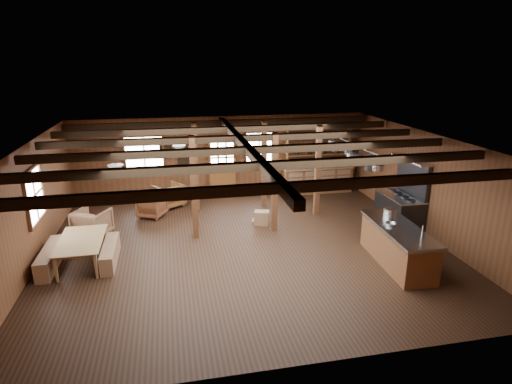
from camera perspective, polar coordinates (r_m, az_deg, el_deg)
room at (r=10.60m, az=-1.45°, el=-0.62°), size 10.04×9.04×2.84m
ceiling_joists at (r=10.44m, az=-1.67°, el=6.36°), size 9.80×8.82×0.18m
timber_posts at (r=12.65m, az=-0.81°, el=2.41°), size 3.95×2.35×2.80m
back_door at (r=14.97m, az=-4.48°, el=2.71°), size 1.02×0.08×2.15m
window_back_left at (r=14.73m, az=-14.67°, el=4.82°), size 1.32×0.06×1.32m
window_back_right at (r=15.02m, az=0.40°, el=5.64°), size 1.02×0.06×1.32m
window_left at (r=11.32m, az=-27.49°, el=-0.40°), size 0.14×1.24×1.32m
notice_boards at (r=14.69m, az=-10.38°, el=5.23°), size 1.08×0.03×0.90m
back_counter at (r=15.58m, az=8.16°, el=2.11°), size 2.55×0.60×2.45m
pendant_lamps at (r=11.19m, az=-13.86°, el=4.38°), size 1.86×2.36×0.66m
pot_rack at (r=11.45m, az=12.95°, el=4.84°), size 0.35×3.00×0.46m
kitchen_island at (r=10.67m, az=18.35°, el=-6.74°), size 1.00×2.54×1.20m
step_stool at (r=12.53m, az=0.75°, el=-3.47°), size 0.54×0.45×0.41m
commercial_range at (r=12.94m, az=18.81°, el=-1.70°), size 0.84×1.63×2.01m
dining_table at (r=10.97m, az=-21.96°, el=-7.39°), size 1.02×1.81×0.63m
bench_wall at (r=11.17m, az=-25.72°, el=-7.91°), size 0.32×1.69×0.47m
bench_aisle at (r=10.91m, az=-18.86°, el=-7.73°), size 0.30×1.60×0.44m
armchair_a at (r=14.27m, az=-11.52°, el=-0.45°), size 1.13×1.14×0.76m
armchair_b at (r=13.50m, az=-13.67°, el=-1.83°), size 0.98×0.99×0.68m
armchair_c at (r=12.50m, az=-20.99°, el=-3.87°), size 1.12×1.13×0.77m
counter_pot at (r=11.12m, az=17.45°, el=-2.56°), size 0.32×0.32×0.19m
bowl at (r=10.54m, az=17.52°, el=-4.07°), size 0.29×0.29×0.06m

